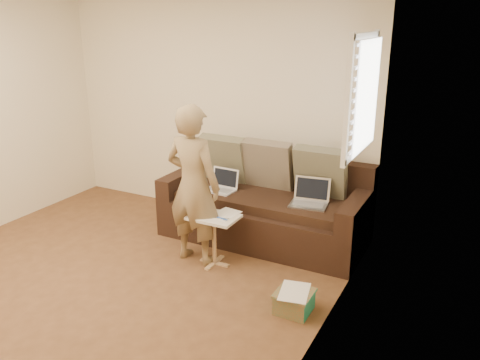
{
  "coord_description": "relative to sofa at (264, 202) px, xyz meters",
  "views": [
    {
      "loc": [
        2.95,
        -2.77,
        2.36
      ],
      "look_at": [
        0.8,
        1.4,
        0.78
      ],
      "focal_mm": 36.67,
      "sensor_mm": 36.0,
      "label": 1
    }
  ],
  "objects": [
    {
      "name": "floor",
      "position": [
        -0.9,
        -1.77,
        -0.42
      ],
      "size": [
        4.5,
        4.5,
        0.0
      ],
      "primitive_type": "plane",
      "color": "#55361F",
      "rests_on": "ground"
    },
    {
      "name": "wall_back",
      "position": [
        -0.9,
        0.48,
        0.87
      ],
      "size": [
        4.0,
        0.0,
        4.0
      ],
      "primitive_type": "plane",
      "rotation": [
        1.57,
        0.0,
        0.0
      ],
      "color": "beige",
      "rests_on": "ground"
    },
    {
      "name": "wall_right",
      "position": [
        1.1,
        -1.77,
        0.87
      ],
      "size": [
        0.0,
        4.5,
        4.5
      ],
      "primitive_type": "plane",
      "rotation": [
        1.57,
        0.0,
        -1.57
      ],
      "color": "beige",
      "rests_on": "ground"
    },
    {
      "name": "window_blinds",
      "position": [
        1.05,
        -0.27,
        1.28
      ],
      "size": [
        0.12,
        0.88,
        1.08
      ],
      "primitive_type": null,
      "color": "white",
      "rests_on": "wall_right"
    },
    {
      "name": "sofa",
      "position": [
        0.0,
        0.0,
        0.0
      ],
      "size": [
        2.2,
        0.95,
        0.85
      ],
      "primitive_type": null,
      "color": "black",
      "rests_on": "ground"
    },
    {
      "name": "pillow_left",
      "position": [
        -0.6,
        0.19,
        0.37
      ],
      "size": [
        0.55,
        0.29,
        0.57
      ],
      "primitive_type": null,
      "rotation": [
        0.28,
        0.0,
        0.0
      ],
      "color": "#68644D",
      "rests_on": "sofa"
    },
    {
      "name": "pillow_mid",
      "position": [
        -0.05,
        0.21,
        0.37
      ],
      "size": [
        0.55,
        0.27,
        0.57
      ],
      "primitive_type": null,
      "rotation": [
        0.24,
        0.0,
        0.0
      ],
      "color": "#6D614E",
      "rests_on": "sofa"
    },
    {
      "name": "pillow_right",
      "position": [
        0.55,
        0.21,
        0.37
      ],
      "size": [
        0.55,
        0.28,
        0.57
      ],
      "primitive_type": null,
      "rotation": [
        0.26,
        0.0,
        0.0
      ],
      "color": "#68644D",
      "rests_on": "sofa"
    },
    {
      "name": "laptop_silver",
      "position": [
        0.54,
        -0.1,
        0.1
      ],
      "size": [
        0.4,
        0.32,
        0.25
      ],
      "primitive_type": null,
      "rotation": [
        0.0,
        0.0,
        0.14
      ],
      "color": "#B7BABC",
      "rests_on": "sofa"
    },
    {
      "name": "laptop_white",
      "position": [
        -0.48,
        -0.14,
        0.1
      ],
      "size": [
        0.34,
        0.25,
        0.24
      ],
      "primitive_type": null,
      "rotation": [
        0.0,
        0.0,
        -0.06
      ],
      "color": "white",
      "rests_on": "sofa"
    },
    {
      "name": "person",
      "position": [
        -0.4,
        -0.77,
        0.37
      ],
      "size": [
        0.6,
        0.42,
        1.6
      ],
      "primitive_type": "imported",
      "rotation": [
        0.0,
        0.0,
        3.09
      ],
      "color": "olive",
      "rests_on": "ground"
    },
    {
      "name": "side_table",
      "position": [
        -0.19,
        -0.76,
        -0.17
      ],
      "size": [
        0.47,
        0.33,
        0.52
      ],
      "primitive_type": null,
      "color": "silver",
      "rests_on": "ground"
    },
    {
      "name": "drinking_glass",
      "position": [
        -0.31,
        -0.71,
        0.15
      ],
      "size": [
        0.07,
        0.07,
        0.12
      ],
      "primitive_type": null,
      "color": "silver",
      "rests_on": "side_table"
    },
    {
      "name": "scissors",
      "position": [
        -0.1,
        -0.8,
        0.1
      ],
      "size": [
        0.2,
        0.15,
        0.02
      ],
      "primitive_type": null,
      "rotation": [
        0.0,
        0.0,
        -0.3
      ],
      "color": "silver",
      "rests_on": "side_table"
    },
    {
      "name": "paper_on_table",
      "position": [
        -0.11,
        -0.68,
        0.09
      ],
      "size": [
        0.25,
        0.33,
        0.0
      ],
      "primitive_type": null,
      "rotation": [
        0.0,
        0.0,
        -0.14
      ],
      "color": "white",
      "rests_on": "side_table"
    },
    {
      "name": "striped_box",
      "position": [
        0.82,
        -1.18,
        -0.33
      ],
      "size": [
        0.3,
        0.3,
        0.19
      ],
      "primitive_type": null,
      "color": "#BA4C1C",
      "rests_on": "ground"
    }
  ]
}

